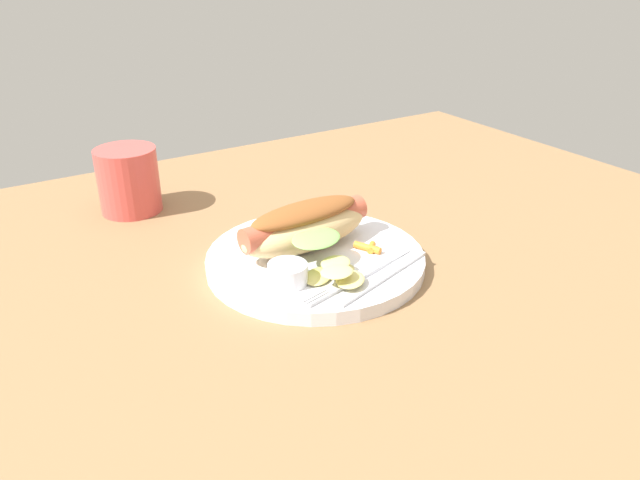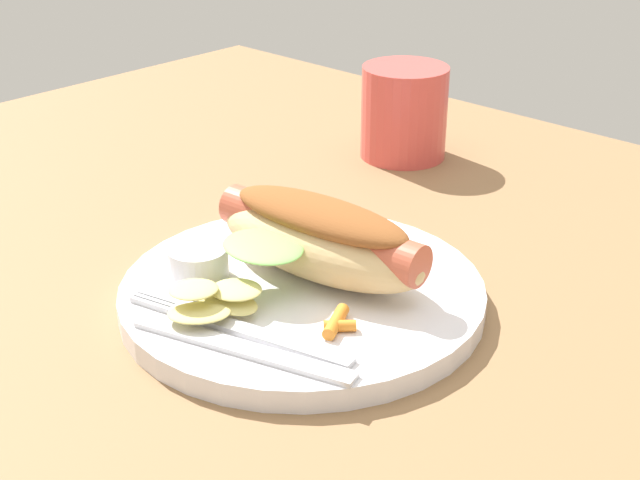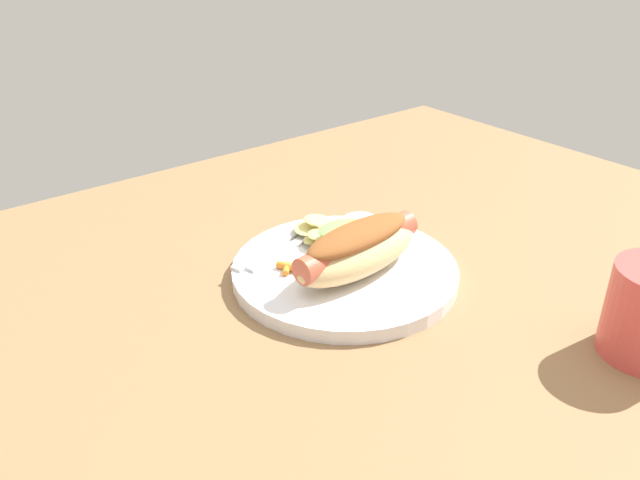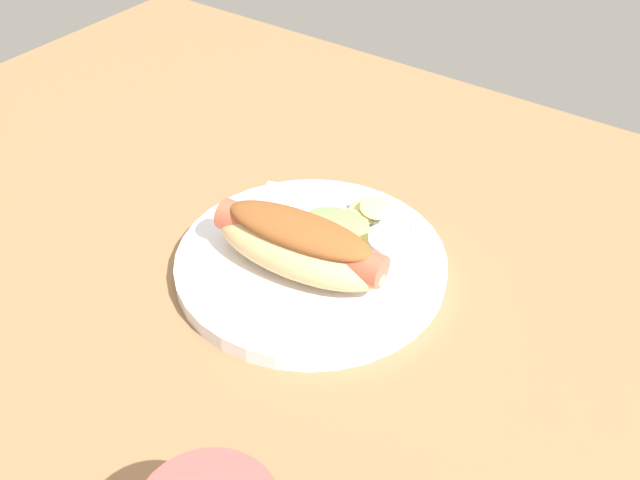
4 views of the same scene
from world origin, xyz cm
name	(u,v)px [view 2 (image 2 of 4)]	position (x,y,z in cm)	size (l,w,h in cm)	color
ground_plane	(338,313)	(0.00, 0.00, -0.90)	(120.00, 90.00, 1.80)	olive
plate	(302,294)	(1.64, 1.98, 0.80)	(25.47, 25.47, 1.60)	white
hot_dog	(318,237)	(1.83, 0.14, 4.52)	(17.45, 10.91, 5.59)	#DBB77A
sauce_ramekin	(198,263)	(7.72, 6.20, 2.74)	(4.27, 4.27, 2.28)	white
fork	(241,329)	(0.09, 9.14, 1.80)	(16.40, 5.03, 0.40)	silver
knife	(242,349)	(-1.56, 10.59, 1.78)	(15.20, 1.40, 0.36)	silver
chips_pile	(215,298)	(3.15, 8.56, 2.67)	(6.91, 8.43, 2.34)	#D8CD74
carrot_garnish	(337,323)	(-4.07, 4.67, 2.01)	(2.60, 3.41, 0.85)	orange
drinking_cup	(404,112)	(14.85, -25.95, 4.52)	(8.39, 8.39, 9.03)	#D84C47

